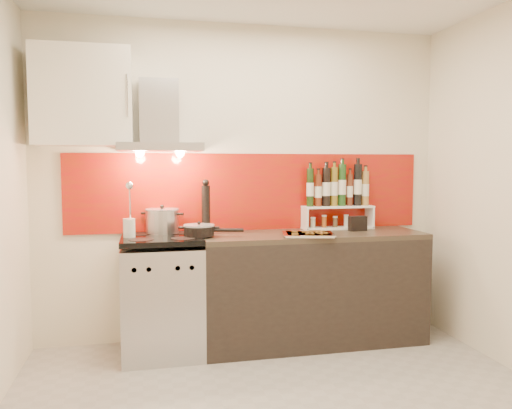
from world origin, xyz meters
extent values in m
cube|color=silver|center=(0.00, 1.40, 1.30)|extent=(3.40, 0.02, 2.60)
cube|color=#9B2608|center=(0.05, 1.39, 1.22)|extent=(3.00, 0.02, 0.64)
cube|color=#B7B7BA|center=(-0.70, 1.10, 0.42)|extent=(0.60, 0.60, 0.84)
cube|color=black|center=(-0.70, 0.81, 0.33)|extent=(0.50, 0.02, 0.40)
cube|color=#B7B7BA|center=(-0.70, 0.81, 0.72)|extent=(0.56, 0.02, 0.12)
cube|color=#FF190C|center=(-0.70, 0.81, 0.72)|extent=(0.10, 0.01, 0.04)
cube|color=black|center=(-0.70, 1.10, 0.89)|extent=(0.60, 0.60, 0.04)
cube|color=black|center=(0.50, 1.10, 0.43)|extent=(1.80, 0.60, 0.86)
cube|color=#31251E|center=(0.50, 1.10, 0.88)|extent=(1.80, 0.60, 0.04)
cube|color=#B7B7BA|center=(-0.70, 1.15, 1.58)|extent=(0.62, 0.50, 0.06)
cube|color=#B7B7BA|center=(-0.70, 1.30, 1.86)|extent=(0.30, 0.18, 0.50)
sphere|color=#FFD18C|center=(-0.85, 1.15, 1.54)|extent=(0.07, 0.07, 0.07)
sphere|color=#FFD18C|center=(-0.55, 1.15, 1.54)|extent=(0.07, 0.07, 0.07)
cube|color=white|center=(-1.25, 1.22, 1.95)|extent=(0.70, 0.35, 0.72)
cylinder|color=#B7B7BA|center=(-0.69, 1.28, 1.00)|extent=(0.26, 0.26, 0.18)
cylinder|color=#99999E|center=(-0.69, 1.28, 1.10)|extent=(0.26, 0.26, 0.01)
sphere|color=black|center=(-0.69, 1.28, 1.12)|extent=(0.03, 0.03, 0.03)
cylinder|color=black|center=(-0.42, 1.06, 0.95)|extent=(0.23, 0.23, 0.07)
cylinder|color=#99999E|center=(-0.42, 1.06, 0.99)|extent=(0.24, 0.24, 0.01)
sphere|color=black|center=(-0.42, 1.06, 1.01)|extent=(0.03, 0.03, 0.03)
cylinder|color=black|center=(-0.20, 1.01, 0.95)|extent=(0.22, 0.07, 0.03)
cylinder|color=silver|center=(-0.94, 1.09, 0.97)|extent=(0.09, 0.09, 0.15)
cylinder|color=silver|center=(-0.93, 1.09, 1.17)|extent=(0.01, 0.07, 0.28)
sphere|color=silver|center=(-0.93, 1.03, 1.30)|extent=(0.06, 0.06, 0.06)
cylinder|color=black|center=(-0.35, 1.20, 1.09)|extent=(0.07, 0.07, 0.38)
sphere|color=black|center=(-0.35, 1.20, 1.31)|extent=(0.05, 0.05, 0.05)
cube|color=white|center=(0.79, 1.29, 0.91)|extent=(0.61, 0.17, 0.01)
cube|color=white|center=(0.50, 1.29, 0.99)|extent=(0.01, 0.17, 0.17)
cube|color=white|center=(1.09, 1.29, 0.99)|extent=(0.02, 0.17, 0.17)
cube|color=white|center=(0.79, 1.29, 1.09)|extent=(0.61, 0.17, 0.02)
cylinder|color=black|center=(0.54, 1.29, 1.26)|extent=(0.06, 0.06, 0.32)
cylinder|color=#5B220F|center=(0.61, 1.29, 1.23)|extent=(0.06, 0.06, 0.27)
cylinder|color=black|center=(0.69, 1.29, 1.26)|extent=(0.07, 0.07, 0.33)
cylinder|color=brown|center=(0.76, 1.29, 1.26)|extent=(0.06, 0.06, 0.33)
cylinder|color=#193A15|center=(0.83, 1.29, 1.27)|extent=(0.07, 0.07, 0.36)
cylinder|color=#4E2315|center=(0.90, 1.29, 1.23)|extent=(0.05, 0.05, 0.27)
cylinder|color=black|center=(0.97, 1.29, 1.28)|extent=(0.07, 0.07, 0.36)
cylinder|color=olive|center=(1.04, 1.29, 1.24)|extent=(0.06, 0.06, 0.30)
cylinder|color=#BBB998|center=(0.57, 1.29, 0.95)|extent=(0.04, 0.04, 0.08)
cylinder|color=#A8511C|center=(0.67, 1.29, 0.96)|extent=(0.04, 0.04, 0.09)
cylinder|color=brown|center=(0.77, 1.29, 0.96)|extent=(0.04, 0.04, 0.08)
cylinder|color=white|center=(0.87, 1.29, 0.96)|extent=(0.04, 0.04, 0.09)
cube|color=black|center=(0.90, 1.12, 0.96)|extent=(0.15, 0.07, 0.13)
cube|color=silver|center=(0.41, 0.93, 0.91)|extent=(0.42, 0.35, 0.01)
cube|color=silver|center=(0.41, 0.93, 0.92)|extent=(0.44, 0.38, 0.01)
cube|color=red|center=(0.41, 0.93, 0.92)|extent=(0.37, 0.30, 0.01)
cube|color=brown|center=(0.48, 0.88, 0.93)|extent=(0.05, 0.02, 0.01)
cube|color=brown|center=(0.50, 0.88, 0.93)|extent=(0.05, 0.02, 0.01)
cube|color=brown|center=(0.46, 0.98, 0.93)|extent=(0.05, 0.02, 0.01)
cube|color=brown|center=(0.41, 0.93, 0.93)|extent=(0.04, 0.05, 0.01)
cube|color=brown|center=(0.51, 0.92, 0.93)|extent=(0.04, 0.04, 0.01)
cube|color=brown|center=(0.31, 0.98, 0.93)|extent=(0.05, 0.03, 0.01)
cube|color=brown|center=(0.49, 0.84, 0.93)|extent=(0.02, 0.05, 0.01)
cube|color=brown|center=(0.41, 0.86, 0.93)|extent=(0.04, 0.05, 0.01)
cube|color=brown|center=(0.42, 0.93, 0.93)|extent=(0.05, 0.04, 0.01)
cube|color=brown|center=(0.53, 0.95, 0.93)|extent=(0.05, 0.04, 0.01)
cube|color=brown|center=(0.39, 0.86, 0.93)|extent=(0.05, 0.03, 0.01)
cube|color=brown|center=(0.39, 0.96, 0.93)|extent=(0.05, 0.02, 0.01)
cube|color=brown|center=(0.28, 0.85, 0.93)|extent=(0.05, 0.02, 0.01)
cube|color=brown|center=(0.52, 0.87, 0.93)|extent=(0.04, 0.05, 0.01)
cube|color=brown|center=(0.49, 0.93, 0.93)|extent=(0.05, 0.04, 0.01)
cube|color=brown|center=(0.51, 0.98, 0.93)|extent=(0.05, 0.02, 0.01)
camera|label=1|loc=(-0.81, -2.71, 1.46)|focal=35.00mm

